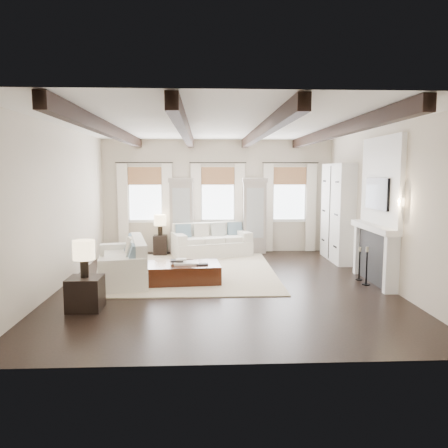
{
  "coord_description": "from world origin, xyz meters",
  "views": [
    {
      "loc": [
        -0.39,
        -8.71,
        2.28
      ],
      "look_at": [
        0.04,
        0.81,
        1.15
      ],
      "focal_mm": 35.0,
      "sensor_mm": 36.0,
      "label": 1
    }
  ],
  "objects_px": {
    "side_table_front": "(85,293)",
    "sofa_left": "(124,264)",
    "side_table_back": "(160,245)",
    "sofa_back": "(211,243)",
    "ottoman": "(184,273)"
  },
  "relations": [
    {
      "from": "sofa_back",
      "to": "sofa_left",
      "type": "distance_m",
      "value": 3.31
    },
    {
      "from": "ottoman",
      "to": "side_table_front",
      "type": "height_order",
      "value": "side_table_front"
    },
    {
      "from": "side_table_front",
      "to": "side_table_back",
      "type": "bearing_deg",
      "value": 80.84
    },
    {
      "from": "sofa_back",
      "to": "side_table_back",
      "type": "height_order",
      "value": "sofa_back"
    },
    {
      "from": "ottoman",
      "to": "sofa_left",
      "type": "bearing_deg",
      "value": 168.74
    },
    {
      "from": "side_table_front",
      "to": "sofa_left",
      "type": "bearing_deg",
      "value": 80.77
    },
    {
      "from": "side_table_back",
      "to": "sofa_left",
      "type": "bearing_deg",
      "value": -99.11
    },
    {
      "from": "sofa_left",
      "to": "side_table_front",
      "type": "height_order",
      "value": "sofa_left"
    },
    {
      "from": "sofa_back",
      "to": "sofa_left",
      "type": "height_order",
      "value": "sofa_left"
    },
    {
      "from": "ottoman",
      "to": "side_table_front",
      "type": "bearing_deg",
      "value": -136.0
    },
    {
      "from": "sofa_left",
      "to": "ottoman",
      "type": "xyz_separation_m",
      "value": [
        1.24,
        -0.15,
        -0.16
      ]
    },
    {
      "from": "sofa_left",
      "to": "side_table_front",
      "type": "xyz_separation_m",
      "value": [
        -0.31,
        -1.9,
        -0.08
      ]
    },
    {
      "from": "side_table_front",
      "to": "side_table_back",
      "type": "distance_m",
      "value": 4.86
    },
    {
      "from": "sofa_back",
      "to": "side_table_front",
      "type": "bearing_deg",
      "value": -115.09
    },
    {
      "from": "sofa_back",
      "to": "ottoman",
      "type": "bearing_deg",
      "value": -102.08
    }
  ]
}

